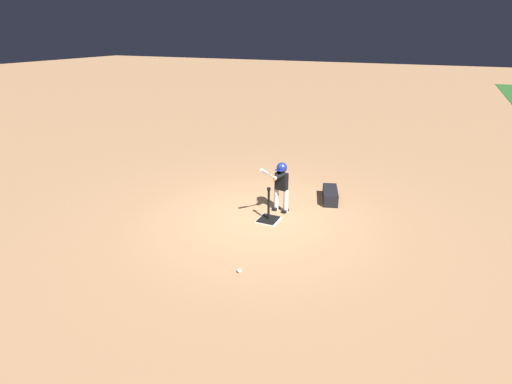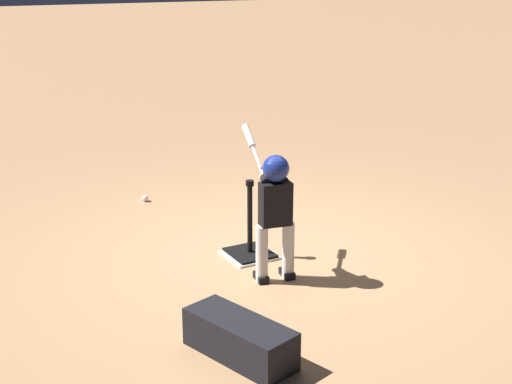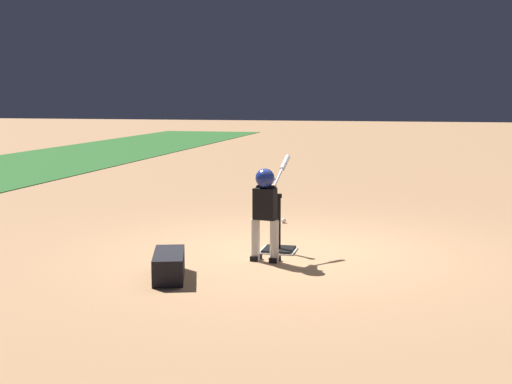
{
  "view_description": "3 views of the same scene",
  "coord_description": "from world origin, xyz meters",
  "px_view_note": "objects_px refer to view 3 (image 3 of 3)",
  "views": [
    {
      "loc": [
        6.96,
        3.05,
        3.69
      ],
      "look_at": [
        0.06,
        -0.08,
        0.62
      ],
      "focal_mm": 28.0,
      "sensor_mm": 36.0,
      "label": 1
    },
    {
      "loc": [
        -5.44,
        3.06,
        2.59
      ],
      "look_at": [
        -0.17,
        0.22,
        0.68
      ],
      "focal_mm": 50.0,
      "sensor_mm": 36.0,
      "label": 2
    },
    {
      "loc": [
        -8.65,
        -1.5,
        1.97
      ],
      "look_at": [
        -0.32,
        0.4,
        0.8
      ],
      "focal_mm": 50.0,
      "sensor_mm": 36.0,
      "label": 3
    }
  ],
  "objects_px": {
    "batter_child": "(266,202)",
    "baseball": "(283,221)",
    "batting_tee": "(279,243)",
    "equipment_bag": "(169,265)"
  },
  "relations": [
    {
      "from": "batter_child",
      "to": "baseball",
      "type": "relative_size",
      "value": 16.38
    },
    {
      "from": "batter_child",
      "to": "equipment_bag",
      "type": "height_order",
      "value": "batter_child"
    },
    {
      "from": "batting_tee",
      "to": "equipment_bag",
      "type": "height_order",
      "value": "batting_tee"
    },
    {
      "from": "batting_tee",
      "to": "baseball",
      "type": "distance_m",
      "value": 2.01
    },
    {
      "from": "batter_child",
      "to": "baseball",
      "type": "height_order",
      "value": "batter_child"
    },
    {
      "from": "baseball",
      "to": "batting_tee",
      "type": "bearing_deg",
      "value": -171.02
    },
    {
      "from": "batter_child",
      "to": "baseball",
      "type": "distance_m",
      "value": 2.62
    },
    {
      "from": "batting_tee",
      "to": "equipment_bag",
      "type": "bearing_deg",
      "value": 149.96
    },
    {
      "from": "batter_child",
      "to": "equipment_bag",
      "type": "distance_m",
      "value": 1.45
    },
    {
      "from": "equipment_bag",
      "to": "baseball",
      "type": "bearing_deg",
      "value": -26.81
    }
  ]
}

